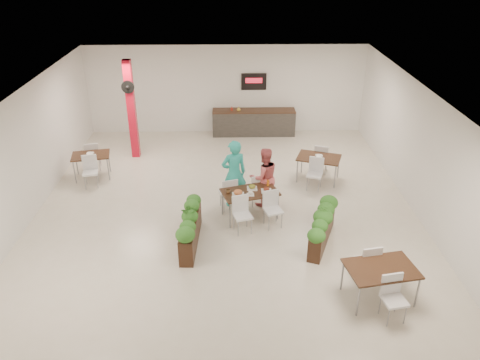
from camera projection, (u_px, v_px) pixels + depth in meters
The scene contains 12 objects.
ground at pixel (226, 214), 12.31m from camera, with size 12.00×12.00×0.00m, color beige.
room_shell at pixel (224, 144), 11.39m from camera, with size 10.10×12.10×3.22m.
red_column at pixel (131, 109), 14.87m from camera, with size 0.40×0.41×3.20m.
service_counter at pixel (254, 122), 17.12m from camera, with size 3.00×0.64×2.20m.
main_table at pixel (250, 195), 11.91m from camera, with size 1.65×1.91×0.92m.
diner_man at pixel (234, 174), 12.35m from camera, with size 0.68×0.45×1.87m, color #28B0A4.
diner_woman at pixel (264, 177), 12.41m from camera, with size 0.80×0.62×1.64m, color #DD6265.
planter_left at pixel (190, 224), 10.91m from camera, with size 0.47×2.01×1.05m.
planter_right at pixel (322, 225), 10.95m from camera, with size 0.94×1.78×0.98m.
side_table_a at pixel (91, 159), 13.94m from camera, with size 1.20×1.67×0.92m.
side_table_b at pixel (319, 161), 13.78m from camera, with size 1.44×1.67×0.92m.
side_table_c at pixel (381, 272), 9.15m from camera, with size 1.48×1.67×0.92m.
Camera 1 is at (0.16, -10.53, 6.45)m, focal length 35.00 mm.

